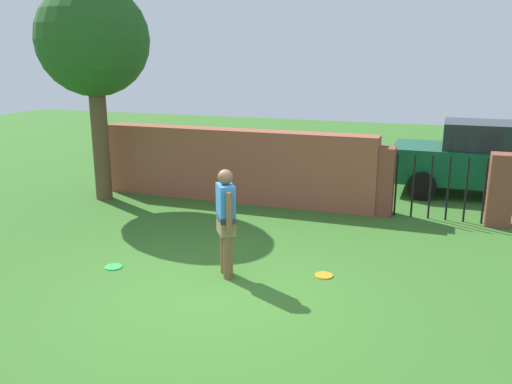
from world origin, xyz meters
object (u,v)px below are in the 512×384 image
Objects in this scene: tree at (93,42)px; person at (226,218)px; car at (488,160)px; frisbee_orange at (324,275)px; frisbee_green at (113,267)px.

tree reaches higher than person.
tree is at bearing -158.59° from car.
frisbee_orange is at bearing -112.99° from car.
tree is 5.48m from frisbee_green.
tree reaches higher than frisbee_green.
car reaches higher than frisbee_green.
frisbee_green is at bearing -130.33° from car.
car is 15.63× the size of frisbee_orange.
tree is at bearing 19.29° from person.
frisbee_green is at bearing 64.93° from person.
tree is 5.91m from person.
person is at bearing -35.85° from tree.
car is (8.23, 3.12, -2.59)m from tree.
person is 6.00× the size of frisbee_green.
tree is 17.44× the size of frisbee_orange.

